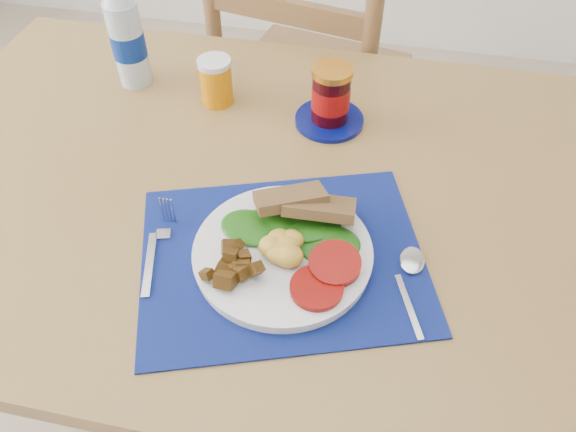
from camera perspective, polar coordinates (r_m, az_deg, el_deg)
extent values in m
cube|color=brown|center=(0.98, -0.94, 2.34)|extent=(1.40, 0.90, 0.04)
cylinder|color=brown|center=(1.71, -19.39, 5.53)|extent=(0.06, 0.06, 0.71)
cylinder|color=brown|center=(1.59, 25.79, -0.97)|extent=(0.06, 0.06, 0.71)
cube|color=brown|center=(1.70, 2.73, 13.49)|extent=(0.54, 0.53, 0.04)
cylinder|color=brown|center=(1.95, 10.17, 8.81)|extent=(0.04, 0.04, 0.45)
cylinder|color=brown|center=(2.05, -0.92, 11.74)|extent=(0.04, 0.04, 0.45)
cylinder|color=brown|center=(1.67, 6.52, 1.33)|extent=(0.04, 0.04, 0.45)
cylinder|color=brown|center=(1.78, -5.91, 5.04)|extent=(0.04, 0.04, 0.45)
cube|color=black|center=(0.86, -0.54, -4.28)|extent=(0.51, 0.45, 0.00)
cylinder|color=silver|center=(0.85, -0.55, -3.84)|extent=(0.27, 0.27, 0.02)
ellipsoid|color=gold|center=(0.83, -0.30, -3.11)|extent=(0.07, 0.06, 0.03)
cylinder|color=#9C0A05|center=(0.81, 3.86, -6.18)|extent=(0.08, 0.08, 0.01)
ellipsoid|color=#0B3907|center=(0.86, 0.60, -1.35)|extent=(0.14, 0.09, 0.01)
cube|color=olive|center=(0.87, 1.72, 1.37)|extent=(0.12, 0.09, 0.04)
cube|color=#B2B5BA|center=(0.87, -13.89, -4.77)|extent=(0.04, 0.12, 0.00)
cube|color=#B2B5BA|center=(0.92, -12.10, -0.88)|extent=(0.04, 0.06, 0.00)
cube|color=#B2B5BA|center=(0.82, 12.15, -8.96)|extent=(0.05, 0.11, 0.00)
ellipsoid|color=#B2B5BA|center=(0.87, 12.47, -4.50)|extent=(0.04, 0.05, 0.00)
cylinder|color=#ADBFCC|center=(1.21, -15.91, 16.44)|extent=(0.07, 0.07, 0.17)
cylinder|color=navy|center=(1.21, -15.91, 16.44)|extent=(0.07, 0.07, 0.05)
cylinder|color=#D07505|center=(1.14, -7.32, 13.32)|extent=(0.06, 0.06, 0.09)
cylinder|color=#050D59|center=(1.10, 4.21, 9.72)|extent=(0.13, 0.13, 0.01)
cylinder|color=black|center=(1.07, 4.37, 11.98)|extent=(0.07, 0.07, 0.10)
cylinder|color=maroon|center=(1.07, 4.37, 12.01)|extent=(0.07, 0.07, 0.05)
cylinder|color=orange|center=(1.04, 4.54, 14.43)|extent=(0.08, 0.08, 0.01)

